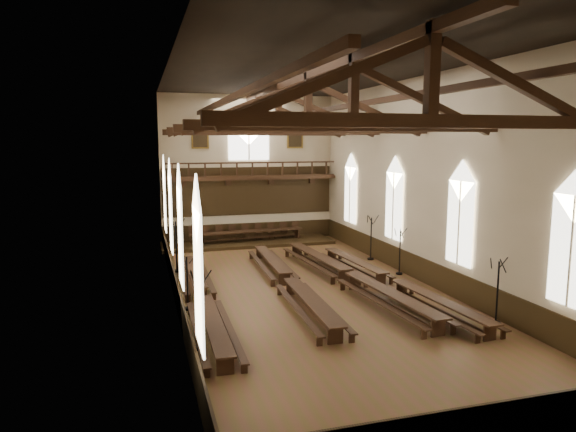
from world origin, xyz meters
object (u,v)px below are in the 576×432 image
object	(u,v)px
refectory_row_d	(391,280)
candelabrum_left_far	(177,256)
candelabrum_left_mid	(188,293)
candelabrum_right_mid	(400,260)
refectory_row_a	(203,295)
refectory_row_b	(288,279)
candelabrum_right_far	(371,246)
dais	(248,243)
candelabrum_right_near	(497,304)
candelabrum_left_near	(199,325)
high_table	(248,232)
refectory_row_c	(349,275)

from	to	relation	value
refectory_row_d	candelabrum_left_far	xyz separation A→B (m)	(-9.32, 6.24, 0.39)
candelabrum_left_mid	candelabrum_right_mid	size ratio (longest dim) A/B	0.97
refectory_row_a	refectory_row_b	distance (m)	4.37
refectory_row_b	candelabrum_right_far	world-z (taller)	candelabrum_right_far
dais	refectory_row_a	bearing A→B (deg)	-109.89
candelabrum_left_mid	candelabrum_right_near	distance (m)	12.14
candelabrum_left_near	candelabrum_left_mid	world-z (taller)	candelabrum_left_near
candelabrum_right_near	candelabrum_right_far	world-z (taller)	candelabrum_right_far
refectory_row_a	high_table	world-z (taller)	high_table
dais	high_table	xyz separation A→B (m)	(0.00, -0.00, 0.71)
refectory_row_d	candelabrum_right_far	size ratio (longest dim) A/B	5.19
dais	candelabrum_left_mid	bearing A→B (deg)	-112.11
refectory_row_a	candelabrum_right_near	distance (m)	11.66
candelabrum_left_near	candelabrum_right_near	world-z (taller)	candelabrum_left_near
refectory_row_c	high_table	world-z (taller)	high_table
refectory_row_b	refectory_row_c	world-z (taller)	refectory_row_c
refectory_row_c	candelabrum_left_far	world-z (taller)	candelabrum_left_far
refectory_row_c	refectory_row_d	bearing A→B (deg)	-37.21
refectory_row_b	dais	distance (m)	10.97
refectory_row_b	refectory_row_d	size ratio (longest dim) A/B	1.02
candelabrum_left_mid	candelabrum_right_mid	xyz separation A→B (m)	(11.10, 2.68, 0.02)
high_table	candelabrum_right_near	size ratio (longest dim) A/B	3.01
candelabrum_right_near	candelabrum_right_mid	world-z (taller)	candelabrum_right_near
candelabrum_left_mid	candelabrum_right_mid	distance (m)	11.42
candelabrum_right_mid	candelabrum_right_far	bearing A→B (deg)	90.00
high_table	candelabrum_left_mid	distance (m)	13.55
candelabrum_right_near	refectory_row_a	bearing A→B (deg)	153.96
refectory_row_b	candelabrum_left_near	size ratio (longest dim) A/B	5.19
refectory_row_b	high_table	xyz separation A→B (m)	(0.33, 10.96, 0.30)
candelabrum_left_near	candelabrum_left_mid	size ratio (longest dim) A/B	1.14
candelabrum_left_far	candelabrum_right_mid	bearing A→B (deg)	-18.75
candelabrum_right_near	refectory_row_b	bearing A→B (deg)	134.18
dais	candelabrum_right_mid	size ratio (longest dim) A/B	4.67
refectory_row_d	high_table	bearing A→B (deg)	108.85
refectory_row_a	high_table	xyz separation A→B (m)	(4.47, 12.36, 0.32)
candelabrum_left_far	candelabrum_right_mid	world-z (taller)	candelabrum_left_far
candelabrum_right_mid	high_table	bearing A→B (deg)	121.29
dais	refectory_row_d	bearing A→B (deg)	-71.15
refectory_row_c	refectory_row_d	world-z (taller)	refectory_row_c
high_table	candelabrum_right_mid	world-z (taller)	candelabrum_right_mid
candelabrum_left_mid	refectory_row_a	bearing A→B (deg)	17.68
candelabrum_left_far	refectory_row_c	bearing A→B (deg)	-33.09
candelabrum_left_near	candelabrum_left_far	xyz separation A→B (m)	(0.00, 10.63, 0.05)
candelabrum_right_near	candelabrum_right_far	size ratio (longest dim) A/B	0.98
high_table	candelabrum_left_near	distance (m)	17.49
dais	candelabrum_right_far	xyz separation A→B (m)	(6.00, -6.40, 0.70)
high_table	candelabrum_right_far	xyz separation A→B (m)	(6.00, -6.40, -0.01)
refectory_row_d	candelabrum_left_far	world-z (taller)	candelabrum_left_far
refectory_row_b	dais	size ratio (longest dim) A/B	1.23
candelabrum_left_near	candelabrum_right_mid	xyz separation A→B (m)	(11.10, 6.86, -0.08)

